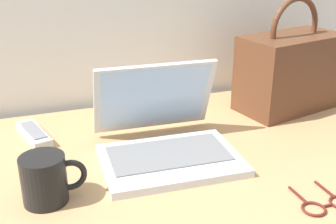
{
  "coord_description": "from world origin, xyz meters",
  "views": [
    {
      "loc": [
        -0.29,
        -0.84,
        0.52
      ],
      "look_at": [
        0.0,
        0.0,
        0.15
      ],
      "focal_mm": 46.22,
      "sensor_mm": 36.0,
      "label": 1
    }
  ],
  "objects_px": {
    "laptop": "(165,137)",
    "remote_control_near": "(34,134)",
    "eyeglasses": "(326,204)",
    "handbag": "(290,70)",
    "coffee_mug": "(46,179)"
  },
  "relations": [
    {
      "from": "laptop",
      "to": "remote_control_near",
      "type": "xyz_separation_m",
      "value": [
        -0.29,
        0.19,
        -0.03
      ]
    },
    {
      "from": "laptop",
      "to": "eyeglasses",
      "type": "distance_m",
      "value": 0.38
    },
    {
      "from": "laptop",
      "to": "handbag",
      "type": "xyz_separation_m",
      "value": [
        0.44,
        0.16,
        0.07
      ]
    },
    {
      "from": "remote_control_near",
      "to": "eyeglasses",
      "type": "bearing_deg",
      "value": -43.85
    },
    {
      "from": "coffee_mug",
      "to": "handbag",
      "type": "height_order",
      "value": "handbag"
    },
    {
      "from": "laptop",
      "to": "handbag",
      "type": "bearing_deg",
      "value": 20.28
    },
    {
      "from": "eyeglasses",
      "to": "handbag",
      "type": "distance_m",
      "value": 0.53
    },
    {
      "from": "coffee_mug",
      "to": "remote_control_near",
      "type": "height_order",
      "value": "coffee_mug"
    },
    {
      "from": "laptop",
      "to": "handbag",
      "type": "distance_m",
      "value": 0.48
    },
    {
      "from": "laptop",
      "to": "remote_control_near",
      "type": "distance_m",
      "value": 0.35
    },
    {
      "from": "coffee_mug",
      "to": "laptop",
      "type": "bearing_deg",
      "value": 21.34
    },
    {
      "from": "laptop",
      "to": "eyeglasses",
      "type": "height_order",
      "value": "laptop"
    },
    {
      "from": "laptop",
      "to": "handbag",
      "type": "height_order",
      "value": "handbag"
    },
    {
      "from": "laptop",
      "to": "handbag",
      "type": "relative_size",
      "value": 0.96
    },
    {
      "from": "eyeglasses",
      "to": "handbag",
      "type": "xyz_separation_m",
      "value": [
        0.22,
        0.47,
        0.11
      ]
    }
  ]
}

